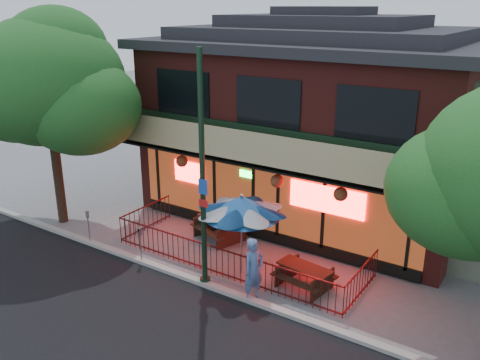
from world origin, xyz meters
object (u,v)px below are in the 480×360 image
object	(u,v)px
street_tree_left	(48,75)
picnic_table_right	(304,274)
picnic_table_left	(219,226)
patio_umbrella	(242,206)
pedestrian	(254,270)
parking_meter_near	(140,239)
parking_meter_far	(88,221)
street_light	(203,186)

from	to	relation	value
street_tree_left	picnic_table_right	size ratio (longest dim) A/B	4.47
picnic_table_right	picnic_table_left	bearing A→B (deg)	161.83
street_tree_left	patio_umbrella	distance (m)	8.74
pedestrian	parking_meter_near	bearing A→B (deg)	105.75
parking_meter_far	street_tree_left	bearing A→B (deg)	160.17
street_light	pedestrian	xyz separation A→B (m)	(1.70, 0.05, -2.19)
street_light	parking_meter_near	xyz separation A→B (m)	(-2.56, -0.08, -2.31)
street_tree_left	parking_meter_far	world-z (taller)	street_tree_left
picnic_table_right	pedestrian	bearing A→B (deg)	-122.61
picnic_table_right	parking_meter_far	distance (m)	7.82
patio_umbrella	parking_meter_near	size ratio (longest dim) A/B	2.18
street_tree_left	pedestrian	size ratio (longest dim) A/B	4.21
picnic_table_left	parking_meter_near	xyz separation A→B (m)	(-1.09, -2.88, 0.33)
street_tree_left	picnic_table_left	xyz separation A→B (m)	(5.99, 2.01, -5.16)
street_light	picnic_table_left	distance (m)	4.12
parking_meter_far	pedestrian	bearing A→B (deg)	1.10
picnic_table_right	parking_meter_near	distance (m)	5.41
street_light	pedestrian	bearing A→B (deg)	1.78
pedestrian	parking_meter_far	xyz separation A→B (m)	(-6.76, -0.13, -0.10)
street_tree_left	parking_meter_near	xyz separation A→B (m)	(4.90, -0.87, -4.83)
picnic_table_left	parking_meter_far	distance (m)	4.61
picnic_table_left	patio_umbrella	world-z (taller)	patio_umbrella
pedestrian	parking_meter_near	distance (m)	4.27
parking_meter_near	pedestrian	bearing A→B (deg)	1.75
picnic_table_right	pedestrian	world-z (taller)	pedestrian
picnic_table_right	patio_umbrella	distance (m)	2.75
picnic_table_right	street_tree_left	bearing A→B (deg)	-176.15
street_light	patio_umbrella	bearing A→B (deg)	61.55
street_light	picnic_table_left	bearing A→B (deg)	117.68
patio_umbrella	parking_meter_far	size ratio (longest dim) A/B	2.13
picnic_table_left	pedestrian	xyz separation A→B (m)	(3.17, -2.75, 0.45)
picnic_table_left	patio_umbrella	xyz separation A→B (m)	(2.07, -1.70, 1.80)
picnic_table_left	patio_umbrella	bearing A→B (deg)	-39.42
street_light	parking_meter_far	size ratio (longest dim) A/B	5.52
street_tree_left	picnic_table_right	distance (m)	11.35
street_light	parking_meter_far	world-z (taller)	street_light
parking_meter_far	picnic_table_right	bearing A→B (deg)	11.39
picnic_table_left	pedestrian	size ratio (longest dim) A/B	1.12
pedestrian	parking_meter_far	size ratio (longest dim) A/B	1.51
street_tree_left	parking_meter_near	distance (m)	6.93
street_light	parking_meter_near	world-z (taller)	street_light
street_tree_left	street_light	bearing A→B (deg)	-6.04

